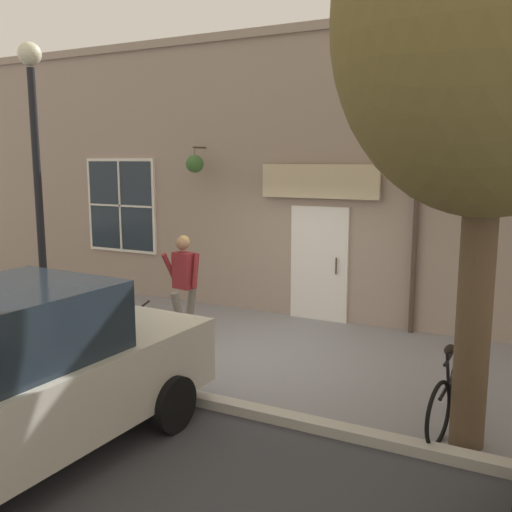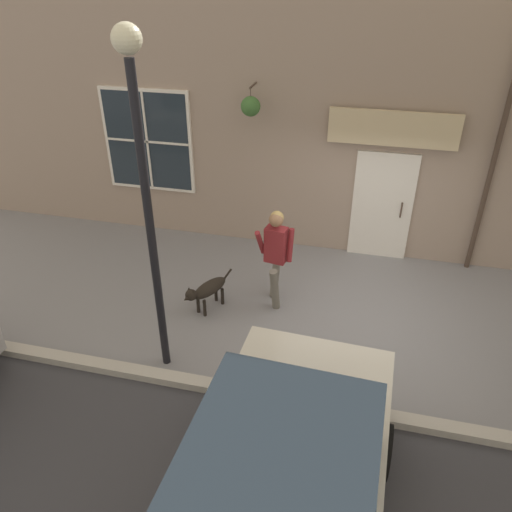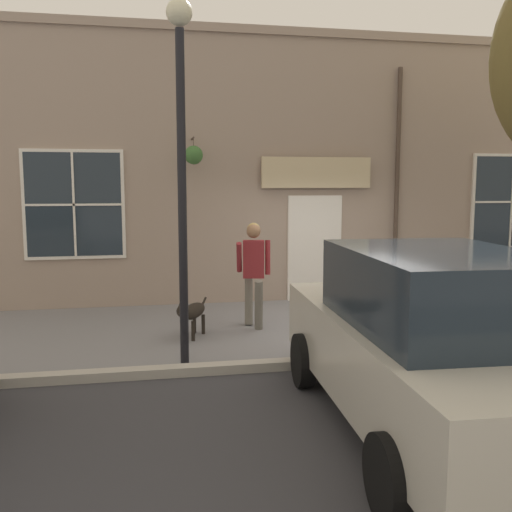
{
  "view_description": "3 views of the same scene",
  "coord_description": "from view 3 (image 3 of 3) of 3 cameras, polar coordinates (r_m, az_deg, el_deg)",
  "views": [
    {
      "loc": [
        7.48,
        3.85,
        2.91
      ],
      "look_at": [
        -1.04,
        -0.56,
        1.31
      ],
      "focal_mm": 40.0,
      "sensor_mm": 36.0,
      "label": 1
    },
    {
      "loc": [
        6.6,
        -0.15,
        5.09
      ],
      "look_at": [
        0.14,
        -1.71,
        1.06
      ],
      "focal_mm": 35.0,
      "sensor_mm": 36.0,
      "label": 2
    },
    {
      "loc": [
        8.79,
        -3.1,
        2.33
      ],
      "look_at": [
        -1.09,
        -1.23,
        1.05
      ],
      "focal_mm": 40.0,
      "sensor_mm": 36.0,
      "label": 3
    }
  ],
  "objects": [
    {
      "name": "dog_on_leash",
      "position": [
        8.72,
        -6.42,
        -5.61
      ],
      "size": [
        1.02,
        0.56,
        0.61
      ],
      "color": "black",
      "rests_on": "ground_plane"
    },
    {
      "name": "pedestrian_walking",
      "position": [
        9.2,
        -0.24,
        -0.89
      ],
      "size": [
        0.77,
        0.6,
        1.71
      ],
      "color": "#6B665B",
      "rests_on": "ground_plane"
    },
    {
      "name": "parked_car_mid_block",
      "position": [
        5.55,
        17.09,
        -8.26
      ],
      "size": [
        4.37,
        2.09,
        1.75
      ],
      "color": "beige",
      "rests_on": "ground_plane"
    },
    {
      "name": "street_lamp",
      "position": [
        7.19,
        -7.5,
        12.39
      ],
      "size": [
        0.32,
        0.32,
        4.52
      ],
      "color": "black",
      "rests_on": "ground_plane"
    },
    {
      "name": "ground_plane",
      "position": [
        9.61,
        8.54,
        -6.89
      ],
      "size": [
        90.0,
        90.0,
        0.0
      ],
      "primitive_type": "plane",
      "color": "gray"
    },
    {
      "name": "storefront_facade",
      "position": [
        11.56,
        4.93,
        8.76
      ],
      "size": [
        0.95,
        18.0,
        5.29
      ],
      "color": "gray",
      "rests_on": "ground_plane"
    }
  ]
}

